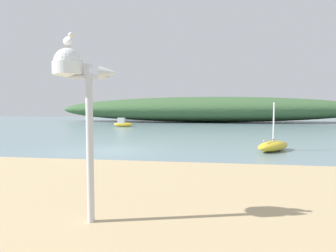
% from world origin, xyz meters
% --- Properties ---
extents(ground_plane, '(120.00, 120.00, 0.00)m').
position_xyz_m(ground_plane, '(0.00, 0.00, 0.00)').
color(ground_plane, gray).
extents(distant_hill, '(50.76, 10.97, 4.16)m').
position_xyz_m(distant_hill, '(4.81, 32.38, 2.08)').
color(distant_hill, '#3D6038').
rests_on(distant_hill, ground).
extents(mast_structure, '(1.12, 0.52, 2.96)m').
position_xyz_m(mast_structure, '(2.77, -8.99, 2.64)').
color(mast_structure, silver).
rests_on(mast_structure, beach_sand).
extents(seagull_on_radar, '(0.33, 0.24, 0.24)m').
position_xyz_m(seagull_on_radar, '(2.67, -9.00, 3.30)').
color(seagull_on_radar, orange).
rests_on(seagull_on_radar, mast_structure).
extents(sailboat_outer_mooring, '(2.34, 2.54, 2.48)m').
position_xyz_m(sailboat_outer_mooring, '(8.27, 1.02, 0.27)').
color(sailboat_outer_mooring, gold).
rests_on(sailboat_outer_mooring, ground).
extents(motorboat_centre_water, '(2.42, 0.75, 1.09)m').
position_xyz_m(motorboat_centre_water, '(-5.23, 18.26, 0.40)').
color(motorboat_centre_water, gold).
rests_on(motorboat_centre_water, ground).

